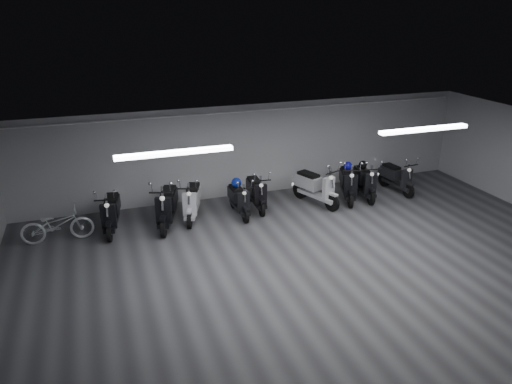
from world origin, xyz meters
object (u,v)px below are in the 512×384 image
object	(u,v)px
scooter_8	(365,176)
helmet_1	(348,166)
scooter_2	(192,195)
bicycle	(57,221)
scooter_7	(348,178)
scooter_9	(397,173)
helmet_2	(363,165)
scooter_5	(257,187)
helmet_0	(236,183)
scooter_3	(239,195)
scooter_1	(167,200)
scooter_0	(110,207)
scooter_6	(316,181)

from	to	relation	value
scooter_8	helmet_1	bearing A→B (deg)	164.01
scooter_2	bicycle	size ratio (longest dim) A/B	1.08
bicycle	scooter_8	bearing A→B (deg)	-89.18
scooter_7	scooter_8	bearing A→B (deg)	20.66
scooter_9	helmet_2	size ratio (longest dim) A/B	6.76
scooter_5	helmet_0	xyz separation A→B (m)	(-0.63, -0.07, 0.24)
scooter_3	scooter_7	world-z (taller)	scooter_7
scooter_1	scooter_5	world-z (taller)	scooter_1
scooter_1	scooter_9	world-z (taller)	scooter_1
scooter_2	scooter_3	world-z (taller)	scooter_2
bicycle	scooter_2	bearing A→B (deg)	-85.61
scooter_9	scooter_5	bearing A→B (deg)	171.39
scooter_9	scooter_2	bearing A→B (deg)	173.07
scooter_2	helmet_2	xyz separation A→B (m)	(5.33, 0.10, 0.28)
scooter_2	scooter_7	world-z (taller)	scooter_7
scooter_0	scooter_1	size ratio (longest dim) A/B	0.92
helmet_2	scooter_0	bearing A→B (deg)	-178.61
helmet_0	scooter_6	bearing A→B (deg)	-5.28
scooter_5	helmet_1	bearing A→B (deg)	4.14
scooter_3	helmet_0	world-z (taller)	scooter_3
scooter_3	helmet_2	world-z (taller)	scooter_3
scooter_0	scooter_1	world-z (taller)	scooter_1
scooter_1	scooter_9	size ratio (longest dim) A/B	1.16
scooter_0	helmet_2	xyz separation A→B (m)	(7.47, 0.18, 0.28)
scooter_8	helmet_1	size ratio (longest dim) A/B	7.10
scooter_5	scooter_6	world-z (taller)	scooter_6
scooter_9	bicycle	size ratio (longest dim) A/B	1.01
scooter_1	scooter_8	xyz separation A→B (m)	(6.00, 0.10, -0.07)
helmet_2	scooter_7	bearing A→B (deg)	-157.95
bicycle	scooter_0	bearing A→B (deg)	-82.36
scooter_5	scooter_6	size ratio (longest dim) A/B	0.90
helmet_0	scooter_3	bearing A→B (deg)	-89.00
scooter_9	scooter_7	bearing A→B (deg)	176.15
scooter_0	helmet_2	distance (m)	7.48
scooter_8	scooter_5	bearing A→B (deg)	-173.62
scooter_7	helmet_0	bearing A→B (deg)	-162.70
scooter_6	helmet_1	bearing A→B (deg)	-7.20
scooter_3	helmet_0	bearing A→B (deg)	90.00
scooter_9	scooter_0	bearing A→B (deg)	173.81
scooter_0	scooter_5	distance (m)	4.05
scooter_0	scooter_2	size ratio (longest dim) A/B	1.00
scooter_8	helmet_2	size ratio (longest dim) A/B	7.10
scooter_2	scooter_5	world-z (taller)	scooter_2
scooter_1	scooter_8	distance (m)	6.00
scooter_6	scooter_8	bearing A→B (deg)	-19.30
scooter_8	scooter_1	bearing A→B (deg)	-168.24
scooter_5	helmet_0	world-z (taller)	scooter_5
scooter_3	helmet_2	bearing A→B (deg)	3.06
scooter_2	scooter_6	world-z (taller)	scooter_6
scooter_7	scooter_2	bearing A→B (deg)	-161.42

